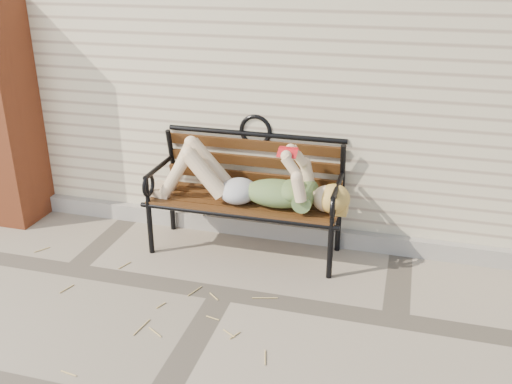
% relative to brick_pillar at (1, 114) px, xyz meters
% --- Properties ---
extents(ground, '(80.00, 80.00, 0.00)m').
position_rel_brick_pillar_xyz_m(ground, '(2.30, -0.75, -1.00)').
color(ground, gray).
rests_on(ground, ground).
extents(house_wall, '(8.00, 4.00, 3.00)m').
position_rel_brick_pillar_xyz_m(house_wall, '(2.30, 2.25, 0.50)').
color(house_wall, beige).
rests_on(house_wall, ground).
extents(foundation_strip, '(8.00, 0.10, 0.15)m').
position_rel_brick_pillar_xyz_m(foundation_strip, '(2.30, 0.22, -0.93)').
color(foundation_strip, gray).
rests_on(foundation_strip, ground).
extents(brick_pillar, '(0.50, 0.50, 2.00)m').
position_rel_brick_pillar_xyz_m(brick_pillar, '(0.00, 0.00, 0.00)').
color(brick_pillar, '#9D4523').
rests_on(brick_pillar, ground).
extents(garden_bench, '(1.69, 0.67, 1.10)m').
position_rel_brick_pillar_xyz_m(garden_bench, '(2.28, 0.01, -0.39)').
color(garden_bench, black).
rests_on(garden_bench, ground).
extents(reading_woman, '(1.60, 0.36, 0.50)m').
position_rel_brick_pillar_xyz_m(reading_woman, '(2.29, -0.12, -0.35)').
color(reading_woman, '#0B3E4E').
rests_on(reading_woman, ground).
extents(straw_scatter, '(2.70, 1.53, 0.01)m').
position_rel_brick_pillar_xyz_m(straw_scatter, '(1.68, -1.35, -0.99)').
color(straw_scatter, tan).
rests_on(straw_scatter, ground).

